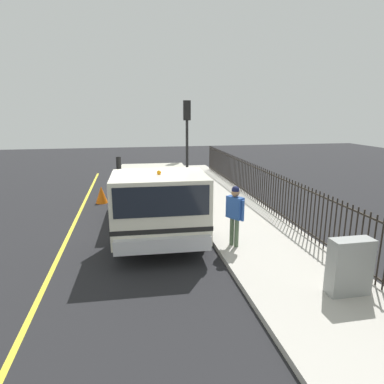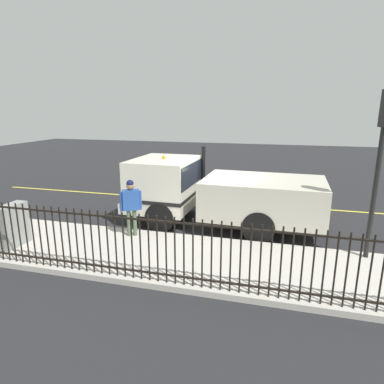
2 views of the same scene
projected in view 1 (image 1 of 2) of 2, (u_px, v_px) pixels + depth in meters
name	position (u px, v px, depth m)	size (l,w,h in m)	color
ground_plane	(146.00, 230.00, 10.81)	(53.14, 53.14, 0.00)	#232326
sidewalk_slab	(242.00, 222.00, 11.40)	(2.97, 24.16, 0.14)	#B7B2A8
lane_marking	(69.00, 235.00, 10.37)	(0.12, 21.74, 0.01)	yellow
work_truck	(157.00, 195.00, 10.40)	(2.73, 6.51, 2.51)	silver
worker_standing	(235.00, 210.00, 8.96)	(0.43, 0.55, 1.70)	#264C99
iron_fence	(280.00, 197.00, 11.45)	(0.04, 20.57, 1.52)	black
traffic_light_near	(187.00, 128.00, 14.60)	(0.31, 0.22, 4.12)	black
utility_cabinet	(350.00, 267.00, 6.65)	(0.86, 0.35, 1.18)	gray
traffic_cone	(101.00, 195.00, 13.97)	(0.51, 0.51, 0.72)	orange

